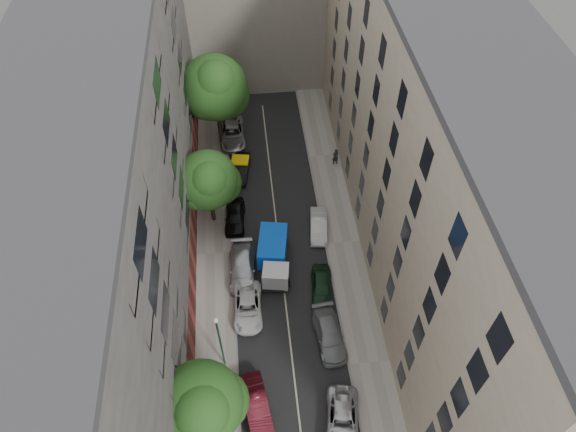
{
  "coord_description": "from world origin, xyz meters",
  "views": [
    {
      "loc": [
        -2.0,
        -26.24,
        35.17
      ],
      "look_at": [
        0.6,
        -1.52,
        6.0
      ],
      "focal_mm": 32.0,
      "sensor_mm": 36.0,
      "label": 1
    }
  ],
  "objects": [
    {
      "name": "ground",
      "position": [
        0.0,
        0.0,
        0.0
      ],
      "size": [
        120.0,
        120.0,
        0.0
      ],
      "primitive_type": "plane",
      "color": "#4C4C49",
      "rests_on": "ground"
    },
    {
      "name": "building_right",
      "position": [
        11.0,
        0.0,
        10.0
      ],
      "size": [
        8.0,
        44.0,
        20.0
      ],
      "primitive_type": "cube",
      "color": "tan",
      "rests_on": "ground"
    },
    {
      "name": "sidewalk_right",
      "position": [
        5.5,
        0.0,
        0.07
      ],
      "size": [
        3.0,
        44.0,
        0.15
      ],
      "primitive_type": "cube",
      "color": "gray",
      "rests_on": "ground"
    },
    {
      "name": "car_left_5",
      "position": [
        -2.8,
        9.44,
        0.69
      ],
      "size": [
        2.11,
        4.36,
        1.38
      ],
      "primitive_type": "imported",
      "rotation": [
        0.0,
        0.0,
        -0.16
      ],
      "color": "black",
      "rests_on": "ground"
    },
    {
      "name": "building_left",
      "position": [
        -11.0,
        0.0,
        10.0
      ],
      "size": [
        8.0,
        44.0,
        20.0
      ],
      "primitive_type": "cube",
      "color": "#474442",
      "rests_on": "ground"
    },
    {
      "name": "tree_far",
      "position": [
        -4.5,
        13.89,
        6.65
      ],
      "size": [
        6.32,
        6.19,
        9.9
      ],
      "color": "#382619",
      "rests_on": "sidewalk_left"
    },
    {
      "name": "road_surface",
      "position": [
        0.0,
        0.0,
        0.01
      ],
      "size": [
        8.0,
        44.0,
        0.02
      ],
      "primitive_type": "cube",
      "color": "black",
      "rests_on": "ground"
    },
    {
      "name": "car_left_1",
      "position": [
        -2.8,
        -13.4,
        0.73
      ],
      "size": [
        2.23,
        4.63,
        1.46
      ],
      "primitive_type": "imported",
      "rotation": [
        0.0,
        0.0,
        0.16
      ],
      "color": "#4E0F19",
      "rests_on": "ground"
    },
    {
      "name": "car_left_4",
      "position": [
        -3.6,
        3.4,
        0.73
      ],
      "size": [
        2.02,
        4.38,
        1.45
      ],
      "primitive_type": "imported",
      "rotation": [
        0.0,
        0.0,
        -0.07
      ],
      "color": "black",
      "rests_on": "ground"
    },
    {
      "name": "pedestrian",
      "position": [
        6.4,
        9.7,
        1.08
      ],
      "size": [
        0.78,
        0.63,
        1.86
      ],
      "primitive_type": "imported",
      "rotation": [
        0.0,
        0.0,
        3.45
      ],
      "color": "black",
      "rests_on": "sidewalk_right"
    },
    {
      "name": "tree_near",
      "position": [
        -5.71,
        -15.08,
        5.89
      ],
      "size": [
        5.23,
        4.95,
        8.58
      ],
      "color": "#382619",
      "rests_on": "sidewalk_left"
    },
    {
      "name": "car_left_6",
      "position": [
        -3.43,
        14.6,
        0.75
      ],
      "size": [
        2.54,
        5.42,
        1.5
      ],
      "primitive_type": "imported",
      "rotation": [
        0.0,
        0.0,
        0.01
      ],
      "color": "#B0B1B5",
      "rests_on": "ground"
    },
    {
      "name": "car_left_2",
      "position": [
        -2.96,
        -5.8,
        0.65
      ],
      "size": [
        2.32,
        4.74,
        1.3
      ],
      "primitive_type": "imported",
      "rotation": [
        0.0,
        0.0,
        -0.04
      ],
      "color": "silver",
      "rests_on": "ground"
    },
    {
      "name": "tarp_truck",
      "position": [
        -0.6,
        -1.73,
        1.39
      ],
      "size": [
        2.99,
        5.76,
        2.52
      ],
      "rotation": [
        0.0,
        0.0,
        -0.17
      ],
      "color": "black",
      "rests_on": "ground"
    },
    {
      "name": "sidewalk_left",
      "position": [
        -5.5,
        0.0,
        0.07
      ],
      "size": [
        3.0,
        44.0,
        0.15
      ],
      "primitive_type": "cube",
      "color": "gray",
      "rests_on": "ground"
    },
    {
      "name": "car_right_3",
      "position": [
        3.6,
        1.6,
        0.66
      ],
      "size": [
        1.87,
        4.17,
        1.33
      ],
      "primitive_type": "imported",
      "rotation": [
        0.0,
        0.0,
        -0.12
      ],
      "color": "silver",
      "rests_on": "ground"
    },
    {
      "name": "car_right_0",
      "position": [
        2.8,
        -15.0,
        0.65
      ],
      "size": [
        2.88,
        4.94,
        1.29
      ],
      "primitive_type": "imported",
      "rotation": [
        0.0,
        0.0,
        -0.17
      ],
      "color": "#BABABF",
      "rests_on": "ground"
    },
    {
      "name": "tree_mid",
      "position": [
        -5.4,
        3.68,
        4.96
      ],
      "size": [
        5.33,
        5.07,
        7.48
      ],
      "color": "#382619",
      "rests_on": "sidewalk_left"
    },
    {
      "name": "car_right_2",
      "position": [
        2.97,
        -4.6,
        0.7
      ],
      "size": [
        2.1,
        4.26,
        1.39
      ],
      "primitive_type": "imported",
      "rotation": [
        0.0,
        0.0,
        -0.11
      ],
      "color": "black",
      "rests_on": "ground"
    },
    {
      "name": "lamp_post",
      "position": [
        -4.86,
        -9.99,
        4.12
      ],
      "size": [
        0.36,
        0.36,
        6.45
      ],
      "color": "#175029",
      "rests_on": "sidewalk_left"
    },
    {
      "name": "car_right_1",
      "position": [
        2.9,
        -8.8,
        0.7
      ],
      "size": [
        2.35,
        4.95,
        1.39
      ],
      "primitive_type": "imported",
      "rotation": [
        0.0,
        0.0,
        0.08
      ],
      "color": "slate",
      "rests_on": "ground"
    },
    {
      "name": "car_left_3",
      "position": [
        -3.2,
        -2.2,
        0.75
      ],
      "size": [
        2.28,
        5.25,
        1.5
      ],
      "primitive_type": "imported",
      "rotation": [
        0.0,
        0.0,
        -0.03
      ],
      "color": "silver",
      "rests_on": "ground"
    }
  ]
}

